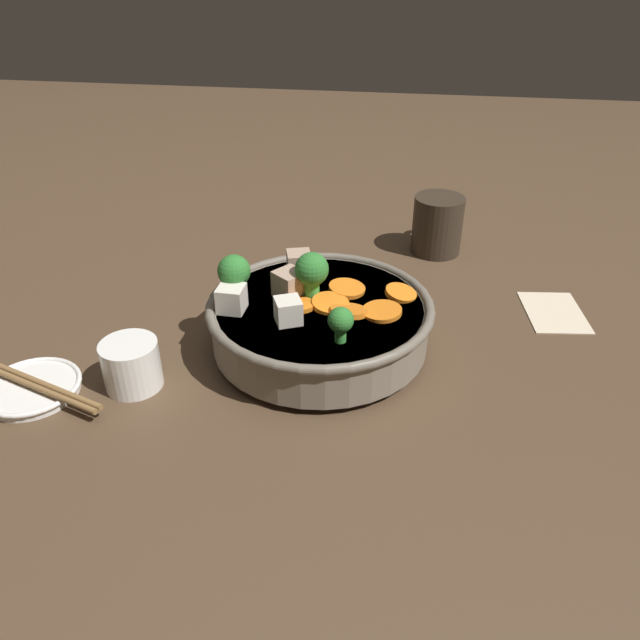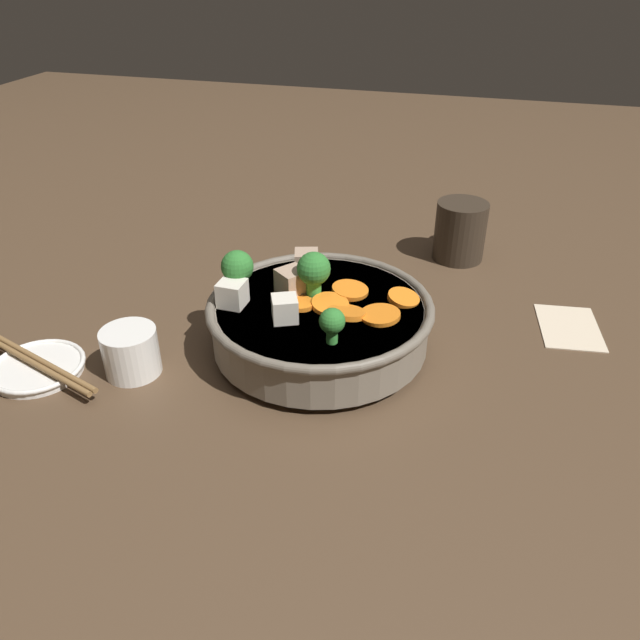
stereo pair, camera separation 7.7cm
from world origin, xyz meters
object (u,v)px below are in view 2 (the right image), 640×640
at_px(side_saucer, 38,368).
at_px(tea_cup, 131,351).
at_px(dark_mug, 460,231).
at_px(chopsticks_pair, 36,361).
at_px(stirfry_bowl, 319,318).

distance_m(side_saucer, tea_cup, 0.12).
xyz_separation_m(dark_mug, chopsticks_pair, (-0.45, 0.45, -0.03)).
relative_size(tea_cup, dark_mug, 0.62).
relative_size(stirfry_bowl, dark_mug, 2.63).
bearing_deg(chopsticks_pair, side_saucer, 0.00).
bearing_deg(tea_cup, dark_mug, -39.48).
bearing_deg(stirfry_bowl, side_saucer, 114.45).
height_order(stirfry_bowl, side_saucer, stirfry_bowl).
xyz_separation_m(stirfry_bowl, tea_cup, (-0.11, 0.20, -0.02)).
height_order(side_saucer, chopsticks_pair, chopsticks_pair).
bearing_deg(chopsticks_pair, stirfry_bowl, -65.55).
bearing_deg(stirfry_bowl, chopsticks_pair, 114.45).
bearing_deg(tea_cup, chopsticks_pair, 106.65).
relative_size(stirfry_bowl, chopsticks_pair, 1.37).
relative_size(side_saucer, tea_cup, 1.67).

